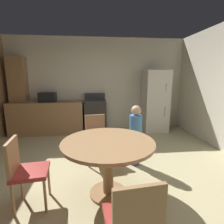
% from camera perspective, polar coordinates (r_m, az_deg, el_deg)
% --- Properties ---
extents(ground_plane, '(14.00, 14.00, 0.00)m').
position_cam_1_polar(ground_plane, '(2.82, -2.05, -22.44)').
color(ground_plane, tan).
extents(wall_back, '(5.46, 0.12, 2.70)m').
position_cam_1_polar(wall_back, '(5.37, -4.55, 8.96)').
color(wall_back, silver).
rests_on(wall_back, ground).
extents(kitchen_counter, '(1.98, 0.60, 0.90)m').
position_cam_1_polar(kitchen_counter, '(5.24, -20.22, -1.70)').
color(kitchen_counter, '#9E754C').
rests_on(kitchen_counter, ground).
extents(pantry_column, '(0.44, 0.36, 2.10)m').
position_cam_1_polar(pantry_column, '(5.56, -27.94, 4.66)').
color(pantry_column, '#9E754C').
rests_on(pantry_column, ground).
extents(oven_range, '(0.60, 0.60, 1.10)m').
position_cam_1_polar(oven_range, '(5.08, -5.43, -1.24)').
color(oven_range, '#2D2B28').
rests_on(oven_range, ground).
extents(refrigerator, '(0.68, 0.68, 1.76)m').
position_cam_1_polar(refrigerator, '(5.27, 13.83, 3.50)').
color(refrigerator, silver).
rests_on(refrigerator, ground).
extents(microwave, '(0.44, 0.32, 0.26)m').
position_cam_1_polar(microwave, '(5.14, -20.26, 4.61)').
color(microwave, black).
rests_on(microwave, kitchen_counter).
extents(dining_table, '(1.21, 1.21, 0.76)m').
position_cam_1_polar(dining_table, '(2.34, -1.28, -13.06)').
color(dining_table, '#9E754C').
rests_on(dining_table, ground).
extents(chair_west, '(0.44, 0.44, 0.87)m').
position_cam_1_polar(chair_west, '(2.42, -26.68, -16.14)').
color(chair_west, '#9E754C').
rests_on(chair_west, ground).
extents(chair_north, '(0.45, 0.45, 0.87)m').
position_cam_1_polar(chair_north, '(3.31, -5.23, -7.55)').
color(chair_north, '#9E754C').
rests_on(chair_north, ground).
extents(chair_south, '(0.44, 0.44, 0.87)m').
position_cam_1_polar(chair_south, '(1.57, 7.00, -31.76)').
color(chair_south, '#9E754C').
rests_on(chair_south, ground).
extents(person_child, '(0.31, 0.31, 1.09)m').
position_cam_1_polar(person_child, '(3.15, 7.68, -7.10)').
color(person_child, '#3D4C84').
rests_on(person_child, ground).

